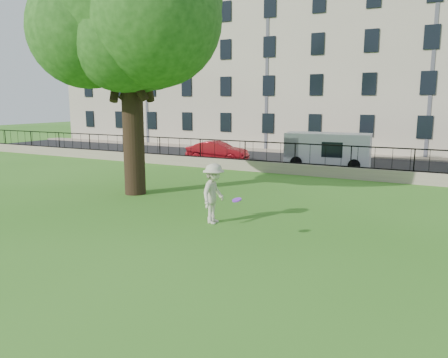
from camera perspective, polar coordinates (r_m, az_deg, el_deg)
The scene contains 11 objects.
ground at distance 13.70m, azimuth -6.96°, elevation -6.77°, with size 120.00×120.00×0.00m, color #33721B.
retaining_wall at distance 24.26m, azimuth 9.21°, elevation 1.30°, with size 50.00×0.40×0.60m, color gray.
iron_railing at distance 24.14m, azimuth 9.26°, elevation 3.30°, with size 50.00×0.05×1.13m.
street at distance 28.76m, azimuth 12.14°, elevation 1.98°, with size 60.00×9.00×0.01m, color black.
sidewalk at distance 33.76m, azimuth 14.51°, elevation 3.16°, with size 60.00×1.40×0.12m, color gray.
building_row at distance 39.18m, azimuth 16.90°, elevation 14.02°, with size 56.40×10.40×13.80m.
tree at distance 19.46m, azimuth -12.50°, elevation 20.65°, with size 8.74×7.00×11.23m.
man at distance 14.26m, azimuth -1.35°, elevation -1.91°, with size 1.28×0.74×1.99m, color beige.
frisbee at distance 12.17m, azimuth 1.69°, elevation -2.74°, with size 0.27×0.27×0.03m, color #8D29E8.
red_sedan at distance 29.00m, azimuth -0.86°, elevation 3.60°, with size 1.42×4.06×1.34m, color #B31620.
white_van at distance 27.15m, azimuth 13.37°, elevation 3.66°, with size 4.95×1.93×2.08m, color silver.
Camera 1 is at (7.46, -10.79, 3.97)m, focal length 35.00 mm.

